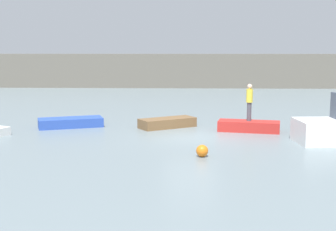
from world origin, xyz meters
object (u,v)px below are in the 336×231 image
(rowboat_red, at_px, (249,126))
(mooring_buoy, at_px, (202,151))
(person_yellow_shirt, at_px, (249,100))
(rowboat_brown, at_px, (167,123))
(rowboat_blue, at_px, (71,122))

(rowboat_red, bearing_deg, mooring_buoy, -102.85)
(rowboat_red, distance_m, person_yellow_shirt, 1.30)
(rowboat_red, bearing_deg, rowboat_brown, 178.08)
(person_yellow_shirt, bearing_deg, rowboat_red, 180.00)
(rowboat_brown, xyz_separation_m, mooring_buoy, (1.58, -6.54, -0.01))
(rowboat_blue, height_order, person_yellow_shirt, person_yellow_shirt)
(rowboat_blue, xyz_separation_m, mooring_buoy, (6.69, -6.49, -0.01))
(person_yellow_shirt, distance_m, mooring_buoy, 6.24)
(rowboat_brown, height_order, mooring_buoy, rowboat_brown)
(mooring_buoy, bearing_deg, rowboat_red, 65.48)
(rowboat_blue, relative_size, rowboat_brown, 1.12)
(mooring_buoy, bearing_deg, rowboat_brown, 103.62)
(rowboat_brown, xyz_separation_m, rowboat_red, (4.11, -0.99, 0.01))
(person_yellow_shirt, bearing_deg, mooring_buoy, -114.52)
(rowboat_brown, bearing_deg, mooring_buoy, -108.17)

